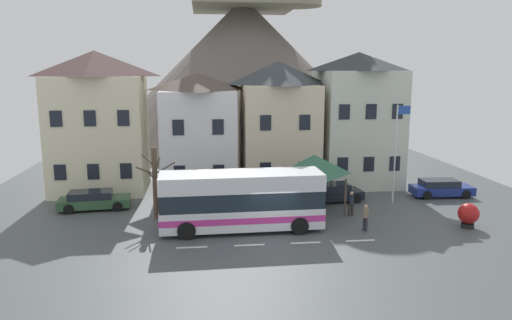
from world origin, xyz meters
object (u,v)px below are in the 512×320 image
(hilltop_castle, at_px, (244,66))
(flagpole, at_px, (397,147))
(townhouse_00, at_px, (98,123))
(bare_tree_00, at_px, (155,182))
(townhouse_02, at_px, (278,124))
(public_bench, at_px, (329,193))
(parked_car_00, at_px, (94,200))
(harbour_buoy, at_px, (468,214))
(bus_shelter, at_px, (314,165))
(pedestrian_01, at_px, (351,203))
(pedestrian_00, at_px, (366,216))
(transit_bus, at_px, (242,201))
(parked_car_01, at_px, (334,193))
(parked_car_02, at_px, (441,188))
(townhouse_01, at_px, (199,130))
(townhouse_03, at_px, (357,119))

(hilltop_castle, height_order, flagpole, hilltop_castle)
(townhouse_00, height_order, bare_tree_00, townhouse_00)
(townhouse_02, xyz_separation_m, public_bench, (2.89, -5.04, -4.37))
(parked_car_00, xyz_separation_m, harbour_buoy, (22.44, -6.29, 0.19))
(flagpole, bearing_deg, bus_shelter, -170.43)
(parked_car_00, relative_size, pedestrian_01, 3.00)
(pedestrian_00, bearing_deg, hilltop_castle, 96.49)
(transit_bus, bearing_deg, parked_car_01, 36.45)
(transit_bus, relative_size, parked_car_02, 2.12)
(transit_bus, distance_m, bus_shelter, 6.14)
(townhouse_02, bearing_deg, bus_shelter, -80.92)
(townhouse_00, distance_m, townhouse_01, 7.44)
(townhouse_00, xyz_separation_m, parked_car_00, (0.42, -4.84, -4.59))
(parked_car_01, xyz_separation_m, pedestrian_01, (0.19, -3.37, 0.21))
(townhouse_01, relative_size, bus_shelter, 2.39)
(townhouse_01, relative_size, townhouse_03, 0.85)
(pedestrian_00, xyz_separation_m, flagpole, (3.89, 5.36, 3.04))
(townhouse_03, relative_size, bus_shelter, 2.82)
(bus_shelter, relative_size, pedestrian_01, 2.36)
(townhouse_02, bearing_deg, parked_car_00, -157.24)
(bus_shelter, relative_size, pedestrian_00, 2.36)
(townhouse_01, relative_size, parked_car_02, 2.01)
(bus_shelter, bearing_deg, transit_bus, -145.66)
(townhouse_01, height_order, bare_tree_00, townhouse_01)
(townhouse_00, bearing_deg, public_bench, -14.94)
(hilltop_castle, bearing_deg, flagpole, -74.84)
(townhouse_03, distance_m, flagpole, 6.47)
(bare_tree_00, bearing_deg, pedestrian_00, -16.80)
(transit_bus, height_order, pedestrian_01, transit_bus)
(parked_car_01, relative_size, harbour_buoy, 2.74)
(bus_shelter, relative_size, parked_car_00, 0.79)
(hilltop_castle, distance_m, pedestrian_00, 35.25)
(parked_car_02, distance_m, public_bench, 8.27)
(parked_car_00, relative_size, bare_tree_00, 1.05)
(townhouse_00, height_order, pedestrian_01, townhouse_00)
(townhouse_00, relative_size, parked_car_01, 2.61)
(parked_car_01, bearing_deg, flagpole, -19.49)
(public_bench, distance_m, bare_tree_00, 12.26)
(transit_bus, height_order, parked_car_01, transit_bus)
(townhouse_03, xyz_separation_m, hilltop_castle, (-7.00, 22.32, 4.22))
(transit_bus, height_order, flagpole, flagpole)
(townhouse_03, bearing_deg, bare_tree_00, -152.10)
(parked_car_02, bearing_deg, harbour_buoy, -102.72)
(pedestrian_01, bearing_deg, harbour_buoy, -26.61)
(parked_car_00, relative_size, flagpole, 0.69)
(townhouse_03, height_order, parked_car_01, townhouse_03)
(bus_shelter, height_order, bare_tree_00, bare_tree_00)
(townhouse_01, distance_m, parked_car_02, 18.52)
(parked_car_02, bearing_deg, public_bench, -177.28)
(bus_shelter, height_order, parked_car_02, bus_shelter)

